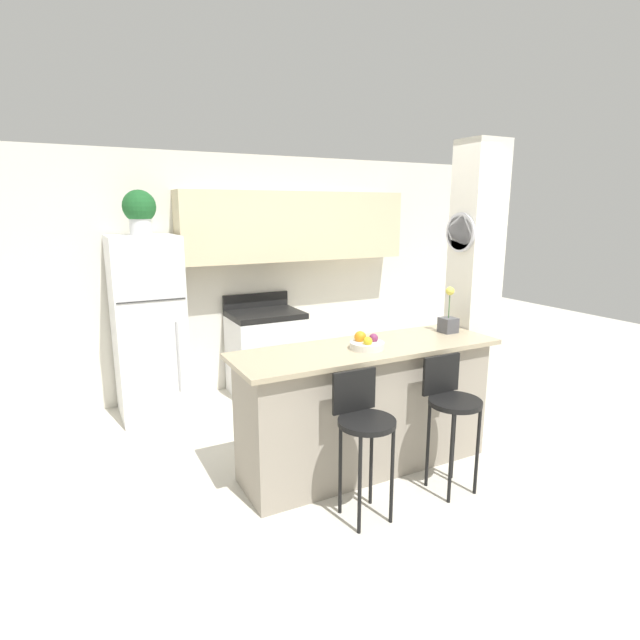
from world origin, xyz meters
TOP-DOWN VIEW (x-y plane):
  - ground_plane at (0.00, 0.00)m, footprint 14.00×14.00m
  - wall_back at (0.15, 2.15)m, footprint 5.60×0.38m
  - pillar_right at (1.23, 0.20)m, footprint 0.38×0.33m
  - counter_bar at (0.00, 0.00)m, footprint 2.07×0.66m
  - refrigerator at (-1.29, 1.85)m, footprint 0.62×0.67m
  - stove_range at (-0.08, 1.88)m, footprint 0.75×0.61m
  - bar_stool_left at (-0.36, -0.53)m, footprint 0.37×0.37m
  - bar_stool_right at (0.36, -0.53)m, footprint 0.37×0.37m
  - potted_plant_on_fridge at (-1.29, 1.85)m, footprint 0.30×0.30m
  - orchid_vase at (0.83, 0.06)m, footprint 0.13×0.13m
  - fruit_bowl at (-0.04, -0.05)m, footprint 0.25×0.25m

SIDE VIEW (x-z plane):
  - ground_plane at x=0.00m, z-range 0.00..0.00m
  - stove_range at x=-0.08m, z-range -0.07..1.00m
  - counter_bar at x=0.00m, z-range 0.00..0.99m
  - bar_stool_left at x=-0.36m, z-range 0.16..1.13m
  - bar_stool_right at x=0.36m, z-range 0.16..1.13m
  - refrigerator at x=-1.29m, z-range 0.00..1.75m
  - fruit_bowl at x=-0.04m, z-range 0.96..1.08m
  - orchid_vase at x=0.83m, z-range 0.89..1.28m
  - pillar_right at x=1.23m, z-range 0.01..2.56m
  - wall_back at x=0.15m, z-range 0.22..2.77m
  - potted_plant_on_fridge at x=-1.29m, z-range 1.77..2.18m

